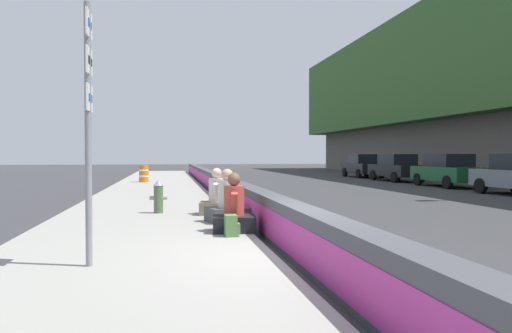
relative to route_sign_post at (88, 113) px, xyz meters
name	(u,v)px	position (x,y,z in m)	size (l,w,h in m)	color
ground_plane	(304,262)	(0.34, -3.13, -2.23)	(160.00, 160.00, 0.00)	#353538
sidewalk_strip	(128,264)	(0.34, -0.48, -2.16)	(80.00, 4.40, 0.14)	gray
jersey_barrier	(304,235)	(0.34, -3.13, -1.81)	(76.00, 0.45, 0.85)	#47474C
route_sign_post	(88,113)	(0.00, 0.00, 0.00)	(0.44, 0.09, 3.60)	gray
fire_hydrant	(158,196)	(6.07, -0.81, -1.65)	(0.26, 0.46, 0.88)	#47663D
seated_person_foreground	(234,213)	(2.66, -2.35, -1.73)	(0.79, 0.90, 1.17)	black
seated_person_middle	(227,205)	(4.09, -2.38, -1.72)	(0.94, 1.03, 1.21)	#424247
seated_person_rear	(217,200)	(5.54, -2.29, -1.72)	(0.85, 0.95, 1.19)	#706651
backpack	(231,226)	(2.11, -2.23, -1.90)	(0.32, 0.28, 0.40)	#4C7A3D
construction_barrel	(144,173)	(21.09, 0.29, -1.61)	(0.54, 0.54, 0.95)	orange
parked_car_fourth	(448,170)	(16.22, -15.31, -1.37)	(4.50, 1.95, 1.71)	#145128
parked_car_midline	(396,168)	(21.81, -15.21, -1.37)	(4.56, 2.06, 1.71)	black
parked_car_far	(363,166)	(27.31, -15.24, -1.37)	(4.53, 2.01, 1.71)	black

